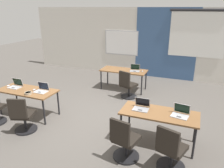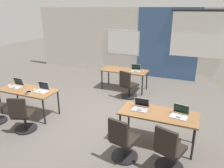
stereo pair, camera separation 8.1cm
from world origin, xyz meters
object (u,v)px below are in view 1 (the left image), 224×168
at_px(desk_near_left, 27,92).
at_px(mouse_far_right, 142,71).
at_px(chair_near_right_end, 170,152).
at_px(laptop_near_left_end, 16,85).
at_px(snack_bowl, 28,93).
at_px(desk_far_center, 124,72).
at_px(chair_near_left_inner, 23,118).
at_px(desk_near_right, 159,115).
at_px(laptop_near_left_inner, 42,90).
at_px(chair_near_right_inner, 125,142).
at_px(mouse_near_left_end, 8,86).
at_px(chair_far_right, 128,87).
at_px(laptop_near_right_end, 180,113).
at_px(mouse_near_left_inner, 34,90).
at_px(laptop_near_right_inner, 141,107).
at_px(laptop_far_right, 135,70).

distance_m(desk_near_left, mouse_far_right, 3.72).
bearing_deg(chair_near_right_end, desk_near_left, 7.09).
bearing_deg(chair_near_right_end, laptop_near_left_end, 7.48).
height_order(mouse_far_right, snack_bowl, snack_bowl).
xyz_separation_m(chair_near_right_end, mouse_far_right, (-1.45, 3.59, 0.36)).
xyz_separation_m(desk_far_center, chair_near_left_inner, (-1.24, -3.56, -0.28)).
bearing_deg(desk_near_left, desk_near_right, 0.00).
bearing_deg(laptop_near_left_end, laptop_near_left_inner, 0.13).
relative_size(chair_near_right_inner, mouse_far_right, 8.34).
bearing_deg(desk_far_center, chair_near_right_inner, -70.69).
bearing_deg(desk_near_right, laptop_near_left_end, 179.17).
height_order(laptop_near_left_inner, mouse_near_left_end, laptop_near_left_inner).
bearing_deg(chair_far_right, chair_near_right_inner, 125.53).
xyz_separation_m(desk_far_center, mouse_near_left_end, (-2.43, -2.77, 0.08)).
height_order(desk_far_center, laptop_near_right_end, laptop_near_right_end).
bearing_deg(laptop_near_right_end, chair_near_right_end, -84.37).
height_order(chair_near_right_end, mouse_far_right, chair_near_right_end).
height_order(chair_near_right_end, chair_far_right, same).
height_order(laptop_near_left_inner, chair_far_right, laptop_near_left_inner).
xyz_separation_m(mouse_near_left_inner, laptop_near_right_inner, (2.91, -0.02, 0.03)).
bearing_deg(laptop_near_left_inner, mouse_near_left_end, -179.45).
xyz_separation_m(mouse_near_left_end, snack_bowl, (0.93, -0.26, 0.02)).
bearing_deg(desk_far_center, mouse_near_left_inner, -119.51).
distance_m(mouse_near_left_end, snack_bowl, 0.96).
relative_size(laptop_near_right_end, mouse_near_left_end, 3.47).
xyz_separation_m(chair_near_right_end, laptop_near_left_inner, (-3.42, 0.82, 0.39)).
distance_m(mouse_near_left_inner, snack_bowl, 0.28).
bearing_deg(mouse_far_right, chair_near_right_end, -68.07).
xyz_separation_m(laptop_near_right_end, chair_near_left_inner, (-3.41, -0.78, -0.39)).
height_order(laptop_near_right_inner, mouse_far_right, laptop_near_right_inner).
relative_size(chair_far_right, laptop_near_left_end, 2.79).
bearing_deg(chair_near_right_end, mouse_near_left_end, 8.38).
relative_size(mouse_near_left_inner, chair_near_left_inner, 0.11).
relative_size(desk_far_center, chair_near_right_end, 1.74).
height_order(chair_near_right_inner, chair_far_right, same).
relative_size(desk_near_right, mouse_far_right, 14.50).
xyz_separation_m(desk_far_center, laptop_near_right_end, (2.17, -2.78, 0.11)).
distance_m(desk_near_left, snack_bowl, 0.35).
relative_size(laptop_far_right, chair_far_right, 0.41).
bearing_deg(chair_near_right_inner, laptop_near_right_end, -125.59).
xyz_separation_m(laptop_far_right, chair_far_right, (-0.02, -0.70, -0.39)).
bearing_deg(desk_near_left, desk_far_center, 57.99).
xyz_separation_m(laptop_near_right_end, laptop_near_right_inner, (-0.81, 0.01, -0.00)).
bearing_deg(snack_bowl, desk_near_left, 137.55).
xyz_separation_m(chair_near_right_end, mouse_near_left_inner, (-3.66, 0.82, 0.36)).
bearing_deg(laptop_near_right_end, snack_bowl, -166.39).
bearing_deg(chair_far_right, mouse_far_right, -93.62).
bearing_deg(desk_near_left, laptop_near_right_end, 0.32).
bearing_deg(desk_far_center, laptop_near_right_end, -52.06).
distance_m(mouse_near_left_inner, chair_near_right_inner, 2.96).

